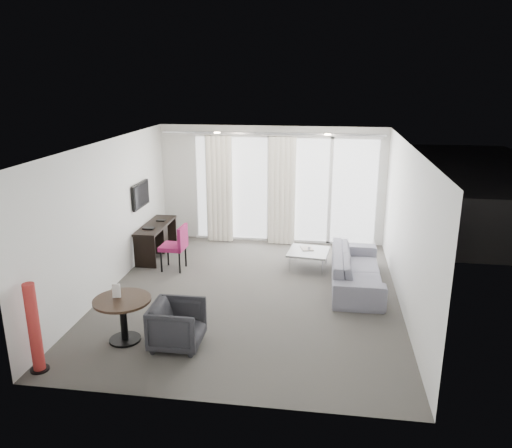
# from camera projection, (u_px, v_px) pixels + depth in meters

# --- Properties ---
(floor) EXTENTS (5.00, 6.00, 0.00)m
(floor) POSITION_uv_depth(u_px,v_px,m) (251.00, 295.00, 8.63)
(floor) COLOR #47433E
(floor) RESTS_ON ground
(ceiling) EXTENTS (5.00, 6.00, 0.00)m
(ceiling) POSITION_uv_depth(u_px,v_px,m) (251.00, 144.00, 7.88)
(ceiling) COLOR white
(ceiling) RESTS_ON ground
(wall_left) EXTENTS (0.00, 6.00, 2.60)m
(wall_left) POSITION_uv_depth(u_px,v_px,m) (108.00, 217.00, 8.60)
(wall_left) COLOR silver
(wall_left) RESTS_ON ground
(wall_right) EXTENTS (0.00, 6.00, 2.60)m
(wall_right) POSITION_uv_depth(u_px,v_px,m) (406.00, 229.00, 7.91)
(wall_right) COLOR silver
(wall_right) RESTS_ON ground
(wall_front) EXTENTS (5.00, 0.00, 2.60)m
(wall_front) POSITION_uv_depth(u_px,v_px,m) (208.00, 300.00, 5.41)
(wall_front) COLOR silver
(wall_front) RESTS_ON ground
(window_panel) EXTENTS (4.00, 0.02, 2.38)m
(window_panel) POSITION_uv_depth(u_px,v_px,m) (285.00, 190.00, 11.08)
(window_panel) COLOR white
(window_panel) RESTS_ON ground
(window_frame) EXTENTS (4.10, 0.06, 2.44)m
(window_frame) POSITION_uv_depth(u_px,v_px,m) (285.00, 190.00, 11.06)
(window_frame) COLOR white
(window_frame) RESTS_ON ground
(curtain_left) EXTENTS (0.60, 0.20, 2.38)m
(curtain_left) POSITION_uv_depth(u_px,v_px,m) (219.00, 189.00, 11.12)
(curtain_left) COLOR white
(curtain_left) RESTS_ON ground
(curtain_right) EXTENTS (0.60, 0.20, 2.38)m
(curtain_right) POSITION_uv_depth(u_px,v_px,m) (282.00, 191.00, 10.93)
(curtain_right) COLOR white
(curtain_right) RESTS_ON ground
(curtain_track) EXTENTS (4.80, 0.04, 0.04)m
(curtain_track) POSITION_uv_depth(u_px,v_px,m) (271.00, 134.00, 10.60)
(curtain_track) COLOR #B2B2B7
(curtain_track) RESTS_ON ceiling
(downlight_a) EXTENTS (0.12, 0.12, 0.02)m
(downlight_a) POSITION_uv_depth(u_px,v_px,m) (217.00, 133.00, 9.53)
(downlight_a) COLOR #FFE0B2
(downlight_a) RESTS_ON ceiling
(downlight_b) EXTENTS (0.12, 0.12, 0.02)m
(downlight_b) POSITION_uv_depth(u_px,v_px,m) (328.00, 134.00, 9.24)
(downlight_b) COLOR #FFE0B2
(downlight_b) RESTS_ON ceiling
(desk) EXTENTS (0.46, 1.46, 0.68)m
(desk) POSITION_uv_depth(u_px,v_px,m) (156.00, 240.00, 10.39)
(desk) COLOR black
(desk) RESTS_ON floor
(tv) EXTENTS (0.05, 0.80, 0.50)m
(tv) POSITION_uv_depth(u_px,v_px,m) (141.00, 195.00, 9.96)
(tv) COLOR black
(tv) RESTS_ON wall_left
(desk_chair) EXTENTS (0.51, 0.48, 0.90)m
(desk_chair) POSITION_uv_depth(u_px,v_px,m) (173.00, 247.00, 9.64)
(desk_chair) COLOR maroon
(desk_chair) RESTS_ON floor
(round_table) EXTENTS (0.85, 0.85, 0.64)m
(round_table) POSITION_uv_depth(u_px,v_px,m) (124.00, 320.00, 7.05)
(round_table) COLOR black
(round_table) RESTS_ON floor
(menu_card) EXTENTS (0.11, 0.04, 0.20)m
(menu_card) POSITION_uv_depth(u_px,v_px,m) (117.00, 293.00, 6.99)
(menu_card) COLOR white
(menu_card) RESTS_ON round_table
(red_lamp) EXTENTS (0.27, 0.27, 1.20)m
(red_lamp) POSITION_uv_depth(u_px,v_px,m) (34.00, 328.00, 6.26)
(red_lamp) COLOR #AA2A26
(red_lamp) RESTS_ON floor
(tub_armchair) EXTENTS (0.71, 0.69, 0.64)m
(tub_armchair) POSITION_uv_depth(u_px,v_px,m) (177.00, 325.00, 6.91)
(tub_armchair) COLOR #232327
(tub_armchair) RESTS_ON floor
(coffee_table) EXTENTS (0.84, 0.84, 0.34)m
(coffee_table) POSITION_uv_depth(u_px,v_px,m) (308.00, 259.00, 9.81)
(coffee_table) COLOR gray
(coffee_table) RESTS_ON floor
(remote) EXTENTS (0.05, 0.14, 0.02)m
(remote) POSITION_uv_depth(u_px,v_px,m) (309.00, 248.00, 9.86)
(remote) COLOR black
(remote) RESTS_ON coffee_table
(magazine) EXTENTS (0.30, 0.34, 0.02)m
(magazine) POSITION_uv_depth(u_px,v_px,m) (307.00, 248.00, 9.88)
(magazine) COLOR gray
(magazine) RESTS_ON coffee_table
(sofa) EXTENTS (0.86, 2.19, 0.64)m
(sofa) POSITION_uv_depth(u_px,v_px,m) (357.00, 269.00, 8.90)
(sofa) COLOR slate
(sofa) RESTS_ON floor
(terrace_slab) EXTENTS (5.60, 3.00, 0.12)m
(terrace_slab) POSITION_uv_depth(u_px,v_px,m) (289.00, 225.00, 12.87)
(terrace_slab) COLOR #4D4D50
(terrace_slab) RESTS_ON ground
(rattan_chair_a) EXTENTS (0.66, 0.66, 0.84)m
(rattan_chair_a) POSITION_uv_depth(u_px,v_px,m) (321.00, 210.00, 12.39)
(rattan_chair_a) COLOR #4E3B20
(rattan_chair_a) RESTS_ON terrace_slab
(rattan_chair_b) EXTENTS (0.68, 0.68, 0.77)m
(rattan_chair_b) POSITION_uv_depth(u_px,v_px,m) (349.00, 215.00, 12.13)
(rattan_chair_b) COLOR #4E3B20
(rattan_chair_b) RESTS_ON terrace_slab
(rattan_table) EXTENTS (0.66, 0.66, 0.53)m
(rattan_table) POSITION_uv_depth(u_px,v_px,m) (316.00, 212.00, 12.85)
(rattan_table) COLOR #4E3B20
(rattan_table) RESTS_ON terrace_slab
(balustrade) EXTENTS (5.50, 0.06, 1.05)m
(balustrade) POSITION_uv_depth(u_px,v_px,m) (294.00, 191.00, 14.09)
(balustrade) COLOR #B2B2B7
(balustrade) RESTS_ON terrace_slab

